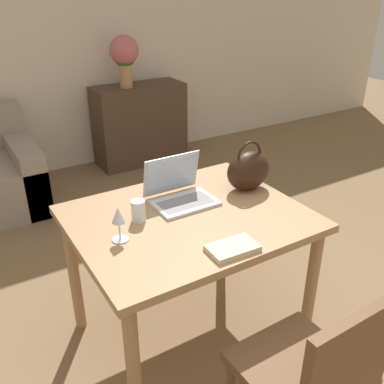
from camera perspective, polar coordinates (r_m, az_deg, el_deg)
wall_back at (r=4.47m, az=-21.22°, el=18.87°), size 10.00×0.06×2.70m
dining_table at (r=2.14m, az=-0.48°, el=-5.47°), size 1.11×0.90×0.78m
chair at (r=1.80m, az=15.92°, el=-22.05°), size 0.45×0.45×0.85m
sideboard at (r=4.68m, az=-6.96°, el=8.95°), size 0.95×0.40×0.84m
laptop at (r=2.20m, az=-1.81°, el=0.39°), size 0.32×0.27×0.23m
drinking_glass at (r=2.03m, az=-7.16°, el=-2.51°), size 0.07×0.07×0.11m
wine_glass at (r=1.86m, az=-9.77°, el=-3.44°), size 0.07×0.07×0.16m
handbag at (r=2.32m, az=7.53°, el=2.89°), size 0.26×0.17×0.28m
flower_vase at (r=4.42m, az=-9.01°, el=17.66°), size 0.29×0.29×0.50m
book at (r=1.82m, az=5.44°, el=-7.46°), size 0.22×0.14×0.02m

